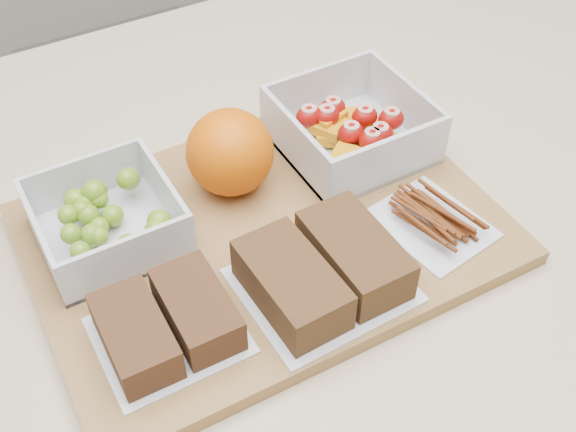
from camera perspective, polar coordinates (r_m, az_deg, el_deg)
name	(u,v)px	position (r m, az deg, el deg)	size (l,w,h in m)	color
cutting_board	(265,234)	(0.67, -1.80, -1.41)	(0.42, 0.30, 0.02)	olive
grape_container	(107,219)	(0.66, -14.09, -0.20)	(0.12, 0.12, 0.05)	silver
fruit_container	(351,130)	(0.74, 5.00, 6.79)	(0.14, 0.14, 0.06)	silver
orange	(230,152)	(0.68, -4.61, 5.04)	(0.08, 0.08, 0.08)	#E05F05
sandwich_bag_left	(167,323)	(0.58, -9.56, -8.37)	(0.11, 0.10, 0.04)	silver
sandwich_bag_center	(323,270)	(0.61, 2.80, -4.30)	(0.14, 0.12, 0.04)	silver
pretzel_bag	(433,216)	(0.67, 11.37, -0.03)	(0.10, 0.11, 0.02)	silver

